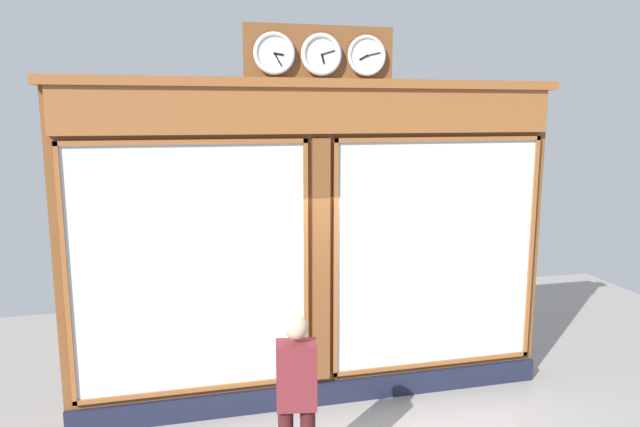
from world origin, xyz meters
TOP-DOWN VIEW (x-y plane):
  - shop_facade at (0.00, -0.13)m, footprint 5.79×0.42m
  - pedestrian at (0.59, 1.51)m, footprint 0.39×0.28m

SIDE VIEW (x-z plane):
  - pedestrian at x=0.59m, z-range 0.09..1.78m
  - shop_facade at x=0.00m, z-range -0.26..4.11m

